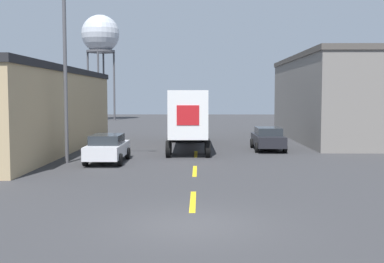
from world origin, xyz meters
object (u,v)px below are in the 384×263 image
Objects in this scene: parked_car_right_far at (268,138)px; water_tower at (100,35)px; semi_truck at (188,114)px; street_lamp at (72,64)px; parked_car_left_far at (107,148)px.

water_tower is (-19.27, 39.23, 11.72)m from parked_car_right_far.
parked_car_right_far is (5.40, -1.54, -1.56)m from semi_truck.
street_lamp reaches higher than semi_truck.
water_tower reaches higher than semi_truck.
semi_truck is 8.88m from parked_car_left_far.
water_tower is at bearing 109.14° from semi_truck.
water_tower reaches higher than parked_car_right_far.
street_lamp is at bearing -151.51° from parked_car_right_far.
parked_car_left_far is at bearing 5.63° from street_lamp.
street_lamp is at bearing -80.34° from water_tower.
street_lamp is (7.74, -45.49, -7.12)m from water_tower.
street_lamp is (-11.53, -6.26, 4.60)m from parked_car_right_far.
semi_truck is at bearing -69.80° from water_tower.
street_lamp is (-1.84, -0.18, 4.60)m from parked_car_left_far.
parked_car_left_far is 47.77m from water_tower.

